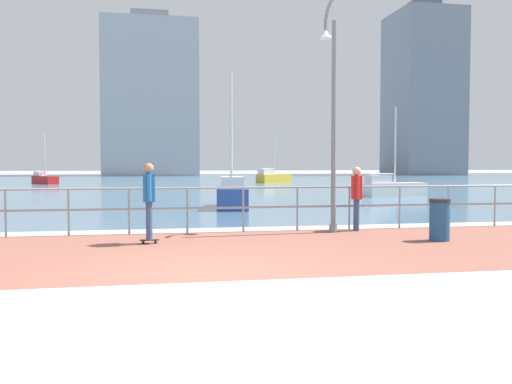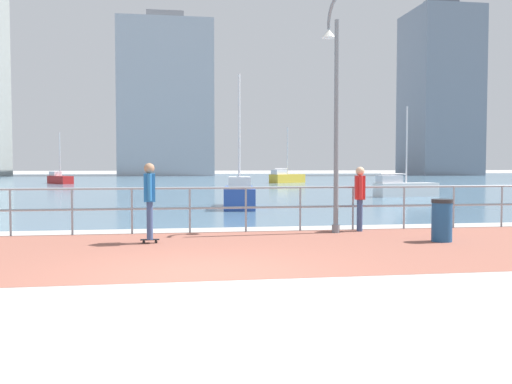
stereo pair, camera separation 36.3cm
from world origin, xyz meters
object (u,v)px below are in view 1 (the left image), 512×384
object	(u,v)px
skateboarder	(149,195)
sailboat_blue	(273,177)
lamppost	(331,103)
sailboat_teal	(393,188)
trash_bin	(440,220)
bystander	(357,193)
sailboat_white	(232,195)
sailboat_red	(44,179)

from	to	relation	value
skateboarder	sailboat_blue	xyz separation A→B (m)	(11.35, 38.79, -0.54)
lamppost	sailboat_teal	distance (m)	16.79
lamppost	trash_bin	world-z (taller)	lamppost
bystander	sailboat_white	bearing A→B (deg)	104.20
skateboarder	sailboat_red	size ratio (longest dim) A/B	0.38
bystander	sailboat_white	size ratio (longest dim) A/B	0.31
bystander	trash_bin	xyz separation A→B (m)	(1.11, -2.15, -0.49)
sailboat_teal	sailboat_blue	size ratio (longest dim) A/B	0.91
lamppost	bystander	xyz separation A→B (m)	(0.72, 0.10, -2.25)
sailboat_teal	sailboat_white	xyz separation A→B (m)	(-9.54, -6.25, 0.05)
skateboarder	sailboat_white	bearing A→B (deg)	71.55
sailboat_teal	sailboat_red	xyz separation A→B (m)	(-21.69, 23.89, -0.02)
skateboarder	sailboat_red	bearing A→B (deg)	102.80
bystander	sailboat_teal	xyz separation A→B (m)	(7.51, 14.28, -0.50)
trash_bin	sailboat_red	world-z (taller)	sailboat_red
skateboarder	sailboat_white	size ratio (longest dim) A/B	0.33
skateboarder	sailboat_teal	xyz separation A→B (m)	(12.69, 15.70, -0.58)
bystander	sailboat_teal	world-z (taller)	sailboat_teal
lamppost	bystander	size ratio (longest dim) A/B	3.56
sailboat_white	sailboat_blue	xyz separation A→B (m)	(8.20, 29.35, -0.00)
skateboarder	sailboat_white	distance (m)	9.97
trash_bin	sailboat_teal	size ratio (longest dim) A/B	0.20
bystander	sailboat_red	distance (m)	40.72
bystander	lamppost	bearing A→B (deg)	-172.32
skateboarder	sailboat_blue	distance (m)	40.43
sailboat_teal	skateboarder	bearing A→B (deg)	-128.96
sailboat_teal	trash_bin	bearing A→B (deg)	-111.28
lamppost	bystander	world-z (taller)	lamppost
sailboat_white	sailboat_blue	distance (m)	30.47
bystander	sailboat_blue	xyz separation A→B (m)	(6.17, 37.38, -0.46)
sailboat_red	bystander	bearing A→B (deg)	-69.63
skateboarder	sailboat_teal	size ratio (longest dim) A/B	0.36
bystander	trash_bin	bearing A→B (deg)	-62.74
trash_bin	sailboat_blue	bearing A→B (deg)	82.70
skateboarder	bystander	size ratio (longest dim) A/B	1.05
sailboat_red	sailboat_blue	world-z (taller)	sailboat_blue
lamppost	trash_bin	distance (m)	3.88
sailboat_white	sailboat_red	xyz separation A→B (m)	(-12.14, 30.14, -0.06)
skateboarder	sailboat_red	xyz separation A→B (m)	(-8.99, 39.59, -0.60)
sailboat_white	sailboat_red	bearing A→B (deg)	111.94
lamppost	sailboat_blue	distance (m)	38.20
skateboarder	sailboat_blue	world-z (taller)	sailboat_blue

